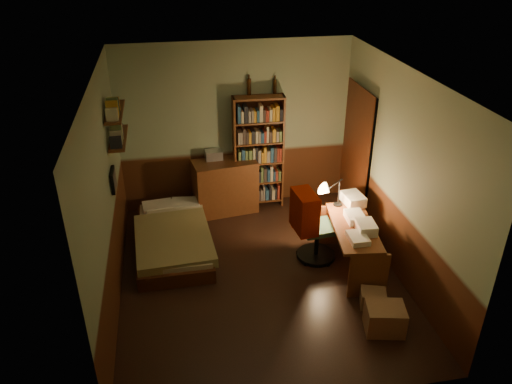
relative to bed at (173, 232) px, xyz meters
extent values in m
cube|color=black|center=(1.06, -0.85, -0.28)|extent=(3.50, 4.00, 0.02)
cube|color=silver|center=(1.06, -0.85, 2.34)|extent=(3.50, 4.00, 0.02)
cube|color=gray|center=(1.06, 1.16, 1.03)|extent=(3.50, 0.02, 2.60)
cube|color=gray|center=(-0.70, -0.85, 1.03)|extent=(0.02, 4.00, 2.60)
cube|color=gray|center=(2.82, -0.85, 1.03)|extent=(0.02, 4.00, 2.60)
cube|color=gray|center=(1.06, -2.86, 1.03)|extent=(3.50, 0.02, 2.60)
cube|color=black|center=(2.78, 0.45, 0.73)|extent=(0.06, 0.90, 2.00)
cube|color=#3C1B0C|center=(2.75, 0.45, 0.73)|extent=(0.02, 0.98, 2.08)
cube|color=olive|center=(0.00, 0.00, 0.00)|extent=(0.97, 1.79, 0.53)
cube|color=#582E16|center=(0.85, 0.92, 0.16)|extent=(1.01, 0.61, 0.85)
cube|color=#B2B2B7|center=(0.71, 1.04, 0.65)|extent=(0.27, 0.21, 0.14)
cube|color=#582E16|center=(1.40, 1.00, 0.64)|extent=(0.78, 0.27, 1.81)
cylinder|color=black|center=(1.27, 1.11, 1.66)|extent=(0.07, 0.07, 0.24)
cylinder|color=black|center=(1.66, 1.11, 1.65)|extent=(0.06, 0.06, 0.21)
cube|color=#582E16|center=(2.27, -0.89, 0.06)|extent=(0.66, 1.27, 0.65)
cube|color=silver|center=(2.46, -0.33, 0.45)|extent=(0.28, 0.36, 0.13)
cone|color=black|center=(2.24, -0.34, 0.66)|extent=(0.20, 0.20, 0.54)
cube|color=#315440|center=(1.90, -0.57, 0.27)|extent=(0.58, 0.52, 1.07)
cube|color=#901800|center=(1.75, -0.72, 1.08)|extent=(0.34, 0.50, 0.54)
cube|color=#582E16|center=(-0.58, 0.25, 1.33)|extent=(0.20, 0.90, 0.03)
cube|color=#582E16|center=(-0.58, 0.25, 1.68)|extent=(0.20, 0.90, 0.03)
cube|color=black|center=(-0.66, -0.25, 0.98)|extent=(0.04, 0.32, 0.26)
cube|color=brown|center=(2.25, -2.05, -0.11)|extent=(0.48, 0.42, 0.32)
cube|color=brown|center=(2.28, -1.65, -0.16)|extent=(0.35, 0.32, 0.21)
camera|label=1|loc=(0.08, -5.94, 3.74)|focal=35.00mm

